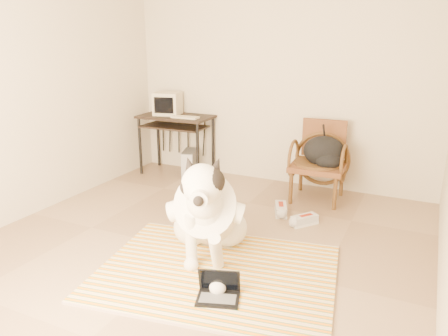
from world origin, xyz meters
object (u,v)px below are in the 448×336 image
Objects in this scene: laptop at (219,291)px; backpack at (325,153)px; rattan_chair at (319,161)px; pc_tower at (190,163)px; dog at (208,213)px; computer_desk at (175,124)px; crt_monitor at (168,104)px.

backpack is at bearing 85.22° from laptop.
laptop is 2.45m from rattan_chair.
pc_tower is 1.94m from backpack.
dog is 2.48m from computer_desk.
pc_tower is at bearing -1.74° from computer_desk.
backpack is at bearing -4.80° from computer_desk.
backpack is at bearing -47.69° from rattan_chair.
pc_tower is 1.83m from rattan_chair.
crt_monitor reaches higher than dog.
rattan_chair is at bearing 132.31° from backpack.
dog reaches higher than rattan_chair.
pc_tower is at bearing 124.07° from laptop.
computer_desk is 2.42× the size of pc_tower.
laptop is at bearing -51.22° from crt_monitor.
computer_desk is 2.10× the size of backpack.
crt_monitor is at bearing 176.60° from rattan_chair.
crt_monitor is 2.28m from backpack.
rattan_chair is (0.12, 2.41, 0.38)m from laptop.
rattan_chair is (1.81, -0.09, 0.28)m from pc_tower.
dog is at bearing -49.96° from crt_monitor.
computer_desk is at bearing 177.37° from rattan_chair.
crt_monitor is (-2.04, 2.54, 0.90)m from laptop.
rattan_chair is at bearing -3.40° from crt_monitor.
dog is at bearing -51.92° from computer_desk.
pc_tower is (0.35, -0.04, -0.80)m from crt_monitor.
laptop is 0.88× the size of pc_tower.
dog is 2.63m from crt_monitor.
backpack is at bearing -5.14° from pc_tower.
backpack is (0.19, 2.33, 0.51)m from laptop.
dog is 2.34m from pc_tower.
computer_desk is at bearing 178.26° from pc_tower.
computer_desk reaches higher than laptop.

